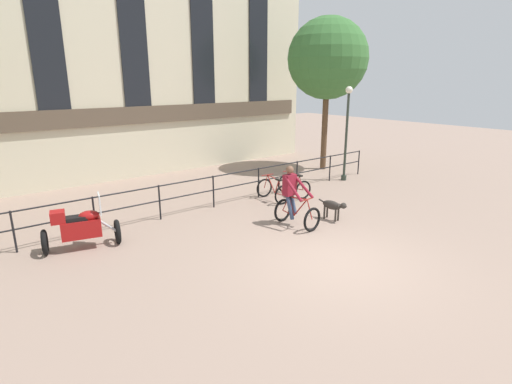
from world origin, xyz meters
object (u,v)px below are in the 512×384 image
(street_lamp, at_px, (347,128))
(dog, at_px, (333,206))
(parked_bicycle_mid_left, at_px, (294,186))
(parked_motorcycle, at_px, (80,227))
(cyclist_with_bike, at_px, (294,199))
(parked_bicycle_near_lamp, at_px, (273,190))

(street_lamp, bearing_deg, dog, -144.32)
(dog, height_order, parked_bicycle_mid_left, parked_bicycle_mid_left)
(dog, height_order, parked_motorcycle, parked_motorcycle)
(parked_motorcycle, height_order, street_lamp, street_lamp)
(parked_motorcycle, bearing_deg, dog, -97.38)
(parked_motorcycle, bearing_deg, parked_bicycle_mid_left, -75.33)
(dog, bearing_deg, street_lamp, 30.25)
(dog, relative_size, street_lamp, 0.27)
(cyclist_with_bike, height_order, parked_bicycle_mid_left, cyclist_with_bike)
(parked_motorcycle, relative_size, parked_bicycle_mid_left, 1.58)
(parked_bicycle_near_lamp, bearing_deg, street_lamp, -170.54)
(parked_motorcycle, relative_size, street_lamp, 0.49)
(cyclist_with_bike, height_order, parked_bicycle_near_lamp, cyclist_with_bike)
(parked_motorcycle, xyz_separation_m, parked_bicycle_near_lamp, (6.31, 0.12, -0.20))
(parked_motorcycle, xyz_separation_m, parked_bicycle_mid_left, (7.29, 0.12, -0.20))
(parked_bicycle_near_lamp, relative_size, parked_bicycle_mid_left, 0.98)
(dog, xyz_separation_m, parked_bicycle_mid_left, (0.90, 2.59, -0.08))
(dog, bearing_deg, parked_motorcycle, 153.44)
(cyclist_with_bike, distance_m, street_lamp, 6.02)
(dog, relative_size, parked_motorcycle, 0.54)
(parked_bicycle_near_lamp, relative_size, street_lamp, 0.31)
(street_lamp, bearing_deg, cyclist_with_bike, -154.71)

